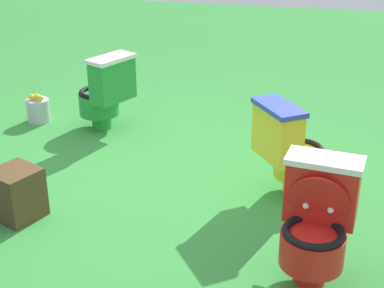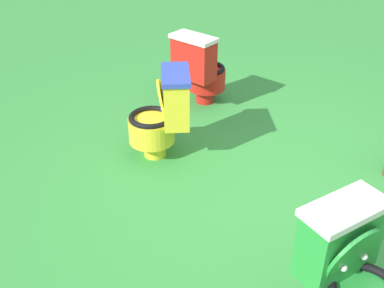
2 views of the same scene
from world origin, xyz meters
TOP-DOWN VIEW (x-y plane):
  - ground at (0.00, 0.00)m, footprint 14.00×14.00m
  - toilet_yellow at (-1.02, -0.09)m, footprint 0.63×0.61m
  - toilet_green at (0.71, -0.94)m, footprint 0.62×0.58m
  - toilet_red at (-1.25, 0.87)m, footprint 0.46×0.54m
  - small_crate at (0.77, 0.65)m, footprint 0.39×0.39m
  - lemon_bucket at (1.43, -1.00)m, footprint 0.22×0.22m

SIDE VIEW (x-z plane):
  - ground at x=0.00m, z-range 0.00..0.00m
  - lemon_bucket at x=1.43m, z-range -0.02..0.26m
  - small_crate at x=0.77m, z-range 0.00..0.36m
  - toilet_yellow at x=-1.02m, z-range 0.01..0.74m
  - toilet_green at x=0.71m, z-range 0.01..0.74m
  - toilet_red at x=-1.25m, z-range 0.01..0.74m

